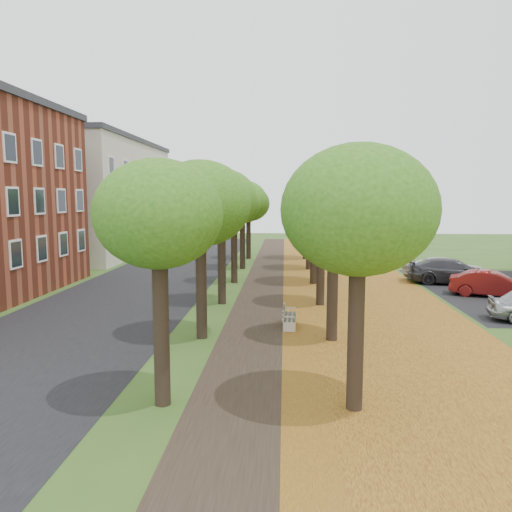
# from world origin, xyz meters

# --- Properties ---
(ground) EXTENTS (120.00, 120.00, 0.00)m
(ground) POSITION_xyz_m (0.00, 0.00, 0.00)
(ground) COLOR #2D4C19
(ground) RESTS_ON ground
(street_asphalt) EXTENTS (8.00, 70.00, 0.01)m
(street_asphalt) POSITION_xyz_m (-7.50, 15.00, 0.00)
(street_asphalt) COLOR black
(street_asphalt) RESTS_ON ground
(footpath) EXTENTS (3.20, 70.00, 0.01)m
(footpath) POSITION_xyz_m (0.00, 15.00, 0.00)
(footpath) COLOR black
(footpath) RESTS_ON ground
(leaf_verge) EXTENTS (7.50, 70.00, 0.01)m
(leaf_verge) POSITION_xyz_m (5.00, 15.00, 0.01)
(leaf_verge) COLOR #A6771E
(leaf_verge) RESTS_ON ground
(tree_row_west) EXTENTS (3.53, 33.53, 6.30)m
(tree_row_west) POSITION_xyz_m (-2.20, 15.00, 4.76)
(tree_row_west) COLOR black
(tree_row_west) RESTS_ON ground
(tree_row_east) EXTENTS (3.53, 33.53, 6.30)m
(tree_row_east) POSITION_xyz_m (2.60, 15.00, 4.76)
(tree_row_east) COLOR black
(tree_row_east) RESTS_ON ground
(building_cream) EXTENTS (10.30, 20.30, 10.40)m
(building_cream) POSITION_xyz_m (-17.00, 33.00, 5.21)
(building_cream) COLOR beige
(building_cream) RESTS_ON ground
(bench) EXTENTS (0.57, 1.73, 0.81)m
(bench) POSITION_xyz_m (1.03, 7.78, 0.42)
(bench) COLOR #28322A
(bench) RESTS_ON ground
(car_red) EXTENTS (4.40, 2.83, 1.37)m
(car_red) POSITION_xyz_m (11.74, 14.53, 0.68)
(car_red) COLOR maroon
(car_red) RESTS_ON ground
(car_grey) EXTENTS (5.51, 3.05, 1.51)m
(car_grey) POSITION_xyz_m (11.00, 18.38, 0.76)
(car_grey) COLOR #2D2E32
(car_grey) RESTS_ON ground
(car_white) EXTENTS (5.67, 4.11, 1.43)m
(car_white) POSITION_xyz_m (11.00, 19.82, 0.72)
(car_white) COLOR silver
(car_white) RESTS_ON ground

